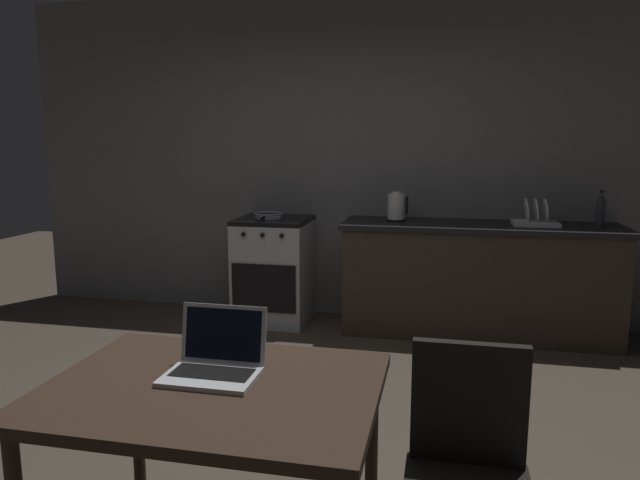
{
  "coord_description": "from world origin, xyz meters",
  "views": [
    {
      "loc": [
        0.89,
        -2.67,
        1.54
      ],
      "look_at": [
        0.13,
        0.85,
        0.92
      ],
      "focal_mm": 32.44,
      "sensor_mm": 36.0,
      "label": 1
    }
  ],
  "objects_px": {
    "chair": "(468,466)",
    "laptop": "(215,362)",
    "dining_table": "(213,405)",
    "bottle": "(600,210)",
    "dish_rack": "(535,219)",
    "electric_kettle": "(396,207)",
    "frying_pan": "(268,215)",
    "stove_oven": "(274,270)"
  },
  "relations": [
    {
      "from": "dining_table",
      "to": "electric_kettle",
      "type": "xyz_separation_m",
      "value": [
        0.37,
        2.94,
        0.36
      ]
    },
    {
      "from": "stove_oven",
      "to": "bottle",
      "type": "bearing_deg",
      "value": -1.07
    },
    {
      "from": "chair",
      "to": "laptop",
      "type": "bearing_deg",
      "value": -177.41
    },
    {
      "from": "frying_pan",
      "to": "laptop",
      "type": "bearing_deg",
      "value": -76.42
    },
    {
      "from": "stove_oven",
      "to": "chair",
      "type": "relative_size",
      "value": 1.01
    },
    {
      "from": "electric_kettle",
      "to": "bottle",
      "type": "height_order",
      "value": "bottle"
    },
    {
      "from": "bottle",
      "to": "dish_rack",
      "type": "bearing_deg",
      "value": 173.62
    },
    {
      "from": "dining_table",
      "to": "frying_pan",
      "type": "height_order",
      "value": "frying_pan"
    },
    {
      "from": "dining_table",
      "to": "bottle",
      "type": "height_order",
      "value": "bottle"
    },
    {
      "from": "electric_kettle",
      "to": "dish_rack",
      "type": "xyz_separation_m",
      "value": [
        1.07,
        -0.0,
        -0.07
      ]
    },
    {
      "from": "bottle",
      "to": "chair",
      "type": "bearing_deg",
      "value": -109.96
    },
    {
      "from": "laptop",
      "to": "electric_kettle",
      "type": "distance_m",
      "value": 2.9
    },
    {
      "from": "electric_kettle",
      "to": "frying_pan",
      "type": "distance_m",
      "value": 1.08
    },
    {
      "from": "dining_table",
      "to": "frying_pan",
      "type": "xyz_separation_m",
      "value": [
        -0.71,
        2.91,
        0.27
      ]
    },
    {
      "from": "laptop",
      "to": "stove_oven",
      "type": "bearing_deg",
      "value": 100.98
    },
    {
      "from": "dining_table",
      "to": "bottle",
      "type": "relative_size",
      "value": 3.95
    },
    {
      "from": "laptop",
      "to": "bottle",
      "type": "relative_size",
      "value": 1.12
    },
    {
      "from": "laptop",
      "to": "dish_rack",
      "type": "height_order",
      "value": "dish_rack"
    },
    {
      "from": "electric_kettle",
      "to": "dish_rack",
      "type": "relative_size",
      "value": 0.7
    },
    {
      "from": "chair",
      "to": "electric_kettle",
      "type": "relative_size",
      "value": 3.71
    },
    {
      "from": "dining_table",
      "to": "laptop",
      "type": "relative_size",
      "value": 3.52
    },
    {
      "from": "dining_table",
      "to": "chair",
      "type": "xyz_separation_m",
      "value": [
        0.85,
        0.04,
        -0.14
      ]
    },
    {
      "from": "laptop",
      "to": "frying_pan",
      "type": "height_order",
      "value": "laptop"
    },
    {
      "from": "laptop",
      "to": "dining_table",
      "type": "bearing_deg",
      "value": -76.66
    },
    {
      "from": "dish_rack",
      "to": "dining_table",
      "type": "bearing_deg",
      "value": -116.07
    },
    {
      "from": "electric_kettle",
      "to": "laptop",
      "type": "bearing_deg",
      "value": -97.74
    },
    {
      "from": "chair",
      "to": "frying_pan",
      "type": "height_order",
      "value": "frying_pan"
    },
    {
      "from": "dish_rack",
      "to": "electric_kettle",
      "type": "bearing_deg",
      "value": 180.0
    },
    {
      "from": "chair",
      "to": "laptop",
      "type": "xyz_separation_m",
      "value": [
        -0.87,
        0.04,
        0.26
      ]
    },
    {
      "from": "stove_oven",
      "to": "dining_table",
      "type": "xyz_separation_m",
      "value": [
        0.67,
        -2.94,
        0.2
      ]
    },
    {
      "from": "stove_oven",
      "to": "frying_pan",
      "type": "xyz_separation_m",
      "value": [
        -0.04,
        -0.03,
        0.47
      ]
    },
    {
      "from": "dish_rack",
      "to": "bottle",
      "type": "bearing_deg",
      "value": -6.38
    },
    {
      "from": "chair",
      "to": "electric_kettle",
      "type": "bearing_deg",
      "value": 104.42
    },
    {
      "from": "laptop",
      "to": "bottle",
      "type": "bearing_deg",
      "value": 54.18
    },
    {
      "from": "stove_oven",
      "to": "electric_kettle",
      "type": "relative_size",
      "value": 3.76
    },
    {
      "from": "electric_kettle",
      "to": "dish_rack",
      "type": "bearing_deg",
      "value": -0.0
    },
    {
      "from": "chair",
      "to": "electric_kettle",
      "type": "height_order",
      "value": "electric_kettle"
    },
    {
      "from": "stove_oven",
      "to": "laptop",
      "type": "distance_m",
      "value": 2.95
    },
    {
      "from": "stove_oven",
      "to": "electric_kettle",
      "type": "bearing_deg",
      "value": 0.14
    },
    {
      "from": "laptop",
      "to": "frying_pan",
      "type": "relative_size",
      "value": 0.76
    },
    {
      "from": "electric_kettle",
      "to": "frying_pan",
      "type": "height_order",
      "value": "electric_kettle"
    },
    {
      "from": "dining_table",
      "to": "chair",
      "type": "distance_m",
      "value": 0.86
    }
  ]
}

